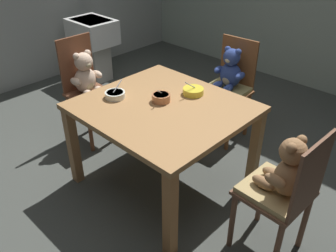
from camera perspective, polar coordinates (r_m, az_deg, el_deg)
ground_plane at (r=2.94m, az=-0.68°, el=-9.09°), size 5.20×5.20×0.04m
dining_table at (r=2.58m, az=-0.77°, el=1.47°), size 1.13×1.04×0.70m
teddy_chair_near_left at (r=3.28m, az=-13.01°, el=7.11°), size 0.38×0.37×0.96m
teddy_chair_near_right at (r=2.15m, az=18.16°, el=-8.44°), size 0.39×0.40×0.91m
teddy_chair_far_center at (r=3.28m, az=9.72°, el=7.30°), size 0.41×0.42×0.93m
porridge_bowl_terracotta_center at (r=2.57m, az=-1.12°, el=4.58°), size 0.14×0.14×0.12m
porridge_bowl_yellow_far_center at (r=2.69m, az=4.07°, el=5.63°), size 0.16×0.17×0.12m
porridge_bowl_white_near_left at (r=2.66m, az=-8.50°, el=5.00°), size 0.15×0.16×0.12m
sink_basin at (r=4.58m, az=-11.91°, el=13.23°), size 0.56×0.43×0.76m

